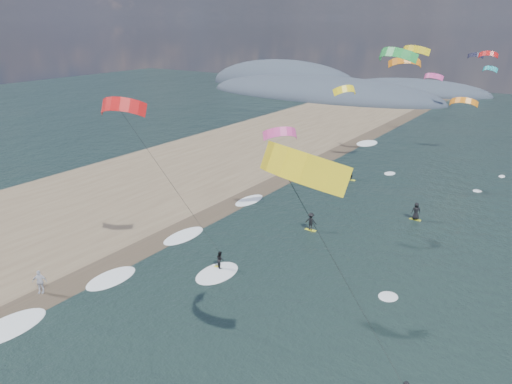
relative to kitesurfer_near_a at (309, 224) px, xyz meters
The scene contains 10 objects.
ground 14.62m from the kitesurfer_near_a, behind, with size 260.00×260.00×0.00m, color black.
sand_strip 36.61m from the kitesurfer_near_a, 163.42° to the left, with size 26.00×240.00×0.00m, color brown.
wet_sand_strip 26.13m from the kitesurfer_near_a, 155.08° to the left, with size 3.00×240.00×0.00m, color #382D23.
coastal_hills 121.21m from the kitesurfer_near_a, 116.72° to the left, with size 80.00×41.00×15.00m.
kitesurfer_near_a is the anchor object (origin of this frame).
kitesurfer_near_b 17.89m from the kitesurfer_near_a, 154.11° to the left, with size 6.80×8.51×14.47m.
far_kitesurfers 30.80m from the kitesurfer_near_a, 108.31° to the left, with size 11.51×17.06×1.78m.
bg_kite_field 53.61m from the kitesurfer_near_a, 100.86° to the left, with size 11.75×73.24×9.36m.
shoreline_surf 27.38m from the kitesurfer_near_a, 143.98° to the left, with size 2.40×79.40×0.11m.
beach_walker 24.57m from the kitesurfer_near_a, behind, with size 1.04×0.43×1.77m, color silver.
Camera 1 is at (17.54, -15.92, 18.69)m, focal length 35.00 mm.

